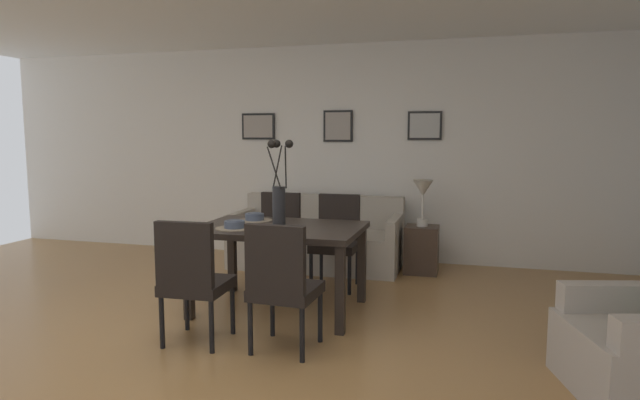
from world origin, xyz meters
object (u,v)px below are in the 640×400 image
(bowl_near_left, at_px, (234,224))
(table_lamp, at_px, (423,192))
(dining_chair_near_left, at_px, (192,276))
(dining_chair_far_left, at_px, (282,281))
(framed_picture_center, at_px, (338,126))
(sofa, at_px, (317,242))
(framed_picture_left, at_px, (258,126))
(dining_table, at_px, (279,236))
(side_table, at_px, (422,249))
(dining_chair_near_right, at_px, (277,233))
(centerpiece_vase, at_px, (279,193))
(bowl_near_right, at_px, (255,216))
(framed_picture_right, at_px, (425,126))
(dining_chair_far_right, at_px, (337,236))

(bowl_near_left, xyz_separation_m, table_lamp, (1.39, 1.86, 0.11))
(dining_chair_near_left, bearing_deg, table_lamp, 61.20)
(dining_chair_far_left, bearing_deg, framed_picture_center, 96.32)
(sofa, xyz_separation_m, framed_picture_center, (0.12, 0.48, 1.35))
(dining_chair_far_left, distance_m, table_lamp, 2.65)
(table_lamp, xyz_separation_m, framed_picture_left, (-2.11, 0.48, 0.73))
(dining_table, relative_size, bowl_near_left, 8.24)
(bowl_near_left, xyz_separation_m, framed_picture_center, (0.32, 2.34, 0.84))
(framed_picture_center, bearing_deg, bowl_near_left, -97.67)
(framed_picture_center, bearing_deg, side_table, -24.17)
(dining_table, xyz_separation_m, side_table, (1.07, 1.64, -0.39))
(bowl_near_left, bearing_deg, sofa, 84.14)
(dining_chair_near_left, height_order, dining_chair_near_right, same)
(table_lamp, bearing_deg, dining_chair_far_left, -106.42)
(bowl_near_left, height_order, table_lamp, table_lamp)
(dining_table, distance_m, table_lamp, 1.98)
(dining_table, xyz_separation_m, bowl_near_left, (-0.32, -0.22, 0.13))
(centerpiece_vase, distance_m, bowl_near_left, 0.45)
(dining_chair_near_right, relative_size, bowl_near_right, 5.41)
(side_table, bearing_deg, dining_chair_far_left, -106.42)
(dining_chair_far_left, bearing_deg, dining_chair_near_right, 111.01)
(framed_picture_right, bearing_deg, dining_table, -116.04)
(framed_picture_left, distance_m, framed_picture_center, 1.04)
(dining_chair_near_right, bearing_deg, dining_chair_far_left, -68.99)
(side_table, bearing_deg, centerpiece_vase, -123.14)
(dining_chair_near_left, height_order, sofa, dining_chair_near_left)
(framed_picture_left, height_order, framed_picture_right, framed_picture_right)
(dining_table, xyz_separation_m, dining_chair_far_right, (0.29, 0.87, -0.14))
(bowl_near_left, bearing_deg, framed_picture_center, 82.33)
(dining_chair_far_right, xyz_separation_m, framed_picture_left, (-1.33, 1.25, 1.11))
(dining_chair_far_left, relative_size, dining_chair_far_right, 1.00)
(dining_chair_near_right, height_order, framed_picture_right, framed_picture_right)
(table_lamp, bearing_deg, bowl_near_right, -134.24)
(dining_table, bearing_deg, dining_chair_far_left, -69.14)
(side_table, relative_size, table_lamp, 1.02)
(dining_chair_far_left, distance_m, framed_picture_right, 3.27)
(dining_chair_far_left, bearing_deg, framed_picture_left, 114.58)
(dining_chair_far_right, distance_m, centerpiece_vase, 1.05)
(dining_chair_far_right, bearing_deg, dining_chair_near_left, -109.36)
(framed_picture_center, bearing_deg, framed_picture_right, 0.00)
(dining_chair_near_right, xyz_separation_m, table_lamp, (1.41, 0.77, 0.38))
(framed_picture_left, height_order, framed_picture_center, framed_picture_center)
(bowl_near_right, bearing_deg, centerpiece_vase, -34.37)
(sofa, bearing_deg, framed_picture_center, 75.54)
(centerpiece_vase, distance_m, table_lamp, 1.96)
(dining_chair_far_right, height_order, sofa, dining_chair_far_right)
(bowl_near_right, xyz_separation_m, side_table, (1.39, 1.42, -0.52))
(dining_chair_near_left, height_order, bowl_near_left, dining_chair_near_left)
(framed_picture_left, distance_m, framed_picture_right, 2.07)
(framed_picture_center, height_order, framed_picture_right, framed_picture_center)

